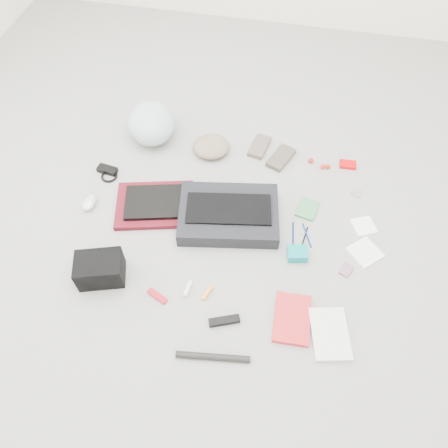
% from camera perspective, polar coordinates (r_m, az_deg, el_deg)
% --- Properties ---
extents(ground_plane, '(4.00, 4.00, 0.00)m').
position_cam_1_polar(ground_plane, '(2.24, -0.00, -0.74)').
color(ground_plane, gray).
extents(messenger_bag, '(0.56, 0.44, 0.08)m').
position_cam_1_polar(messenger_bag, '(2.25, 0.61, 1.27)').
color(messenger_bag, black).
rests_on(messenger_bag, ground_plane).
extents(bag_flap, '(0.46, 0.27, 0.01)m').
position_cam_1_polar(bag_flap, '(2.21, 0.62, 2.01)').
color(bag_flap, black).
rests_on(bag_flap, messenger_bag).
extents(laptop_sleeve, '(0.47, 0.40, 0.03)m').
position_cam_1_polar(laptop_sleeve, '(2.35, -9.01, 2.49)').
color(laptop_sleeve, '#590E19').
rests_on(laptop_sleeve, ground_plane).
extents(laptop, '(0.35, 0.29, 0.02)m').
position_cam_1_polar(laptop, '(2.33, -9.08, 2.86)').
color(laptop, black).
rests_on(laptop, laptop_sleeve).
extents(bike_helmet, '(0.38, 0.42, 0.21)m').
position_cam_1_polar(bike_helmet, '(2.67, -9.45, 12.93)').
color(bike_helmet, '#AACECD').
rests_on(bike_helmet, ground_plane).
extents(beanie, '(0.24, 0.23, 0.07)m').
position_cam_1_polar(beanie, '(2.58, -1.67, 10.09)').
color(beanie, '#827059').
rests_on(beanie, ground_plane).
extents(mitten_left, '(0.12, 0.19, 0.03)m').
position_cam_1_polar(mitten_left, '(2.62, 4.64, 10.05)').
color(mitten_left, '#61544C').
rests_on(mitten_left, ground_plane).
extents(mitten_right, '(0.16, 0.21, 0.03)m').
position_cam_1_polar(mitten_right, '(2.57, 7.43, 8.57)').
color(mitten_right, '#534841').
rests_on(mitten_right, ground_plane).
extents(power_brick, '(0.12, 0.07, 0.03)m').
position_cam_1_polar(power_brick, '(2.57, -14.99, 6.85)').
color(power_brick, black).
rests_on(power_brick, ground_plane).
extents(cable_coil, '(0.11, 0.11, 0.01)m').
position_cam_1_polar(cable_coil, '(2.55, -14.76, 6.08)').
color(cable_coil, black).
rests_on(cable_coil, ground_plane).
extents(mouse, '(0.07, 0.11, 0.04)m').
position_cam_1_polar(mouse, '(2.43, -17.18, 2.67)').
color(mouse, silver).
rests_on(mouse, ground_plane).
extents(camera_bag, '(0.25, 0.21, 0.14)m').
position_cam_1_polar(camera_bag, '(2.12, -15.89, -5.70)').
color(camera_bag, black).
rests_on(camera_bag, ground_plane).
extents(multitool, '(0.11, 0.07, 0.02)m').
position_cam_1_polar(multitool, '(2.07, -8.71, -9.29)').
color(multitool, '#A90E1D').
rests_on(multitool, ground_plane).
extents(toiletry_tube_white, '(0.03, 0.08, 0.02)m').
position_cam_1_polar(toiletry_tube_white, '(2.07, -4.77, -8.42)').
color(toiletry_tube_white, silver).
rests_on(toiletry_tube_white, ground_plane).
extents(toiletry_tube_orange, '(0.05, 0.08, 0.02)m').
position_cam_1_polar(toiletry_tube_orange, '(2.05, -2.28, -9.01)').
color(toiletry_tube_orange, orange).
rests_on(toiletry_tube_orange, ground_plane).
extents(u_lock, '(0.14, 0.08, 0.03)m').
position_cam_1_polar(u_lock, '(1.99, 0.03, -12.52)').
color(u_lock, black).
rests_on(u_lock, ground_plane).
extents(bike_pump, '(0.32, 0.07, 0.03)m').
position_cam_1_polar(bike_pump, '(1.93, -1.44, -16.96)').
color(bike_pump, black).
rests_on(bike_pump, ground_plane).
extents(book_red, '(0.17, 0.25, 0.02)m').
position_cam_1_polar(book_red, '(2.02, 8.88, -12.11)').
color(book_red, red).
rests_on(book_red, ground_plane).
extents(book_white, '(0.21, 0.27, 0.03)m').
position_cam_1_polar(book_white, '(2.02, 13.64, -13.77)').
color(book_white, silver).
rests_on(book_white, ground_plane).
extents(notepad, '(0.12, 0.15, 0.02)m').
position_cam_1_polar(notepad, '(2.36, 10.81, 1.95)').
color(notepad, '#3B8347').
rests_on(notepad, ground_plane).
extents(pen_blue, '(0.03, 0.16, 0.01)m').
position_cam_1_polar(pen_blue, '(2.25, 9.02, -1.38)').
color(pen_blue, navy).
rests_on(pen_blue, ground_plane).
extents(pen_black, '(0.03, 0.13, 0.01)m').
position_cam_1_polar(pen_black, '(2.25, 10.48, -1.70)').
color(pen_black, black).
rests_on(pen_black, ground_plane).
extents(pen_navy, '(0.06, 0.14, 0.01)m').
position_cam_1_polar(pen_navy, '(2.26, 10.77, -1.47)').
color(pen_navy, navy).
rests_on(pen_navy, ground_plane).
extents(accordion_wallet, '(0.11, 0.10, 0.05)m').
position_cam_1_polar(accordion_wallet, '(2.17, 9.56, -3.84)').
color(accordion_wallet, '#098F96').
rests_on(accordion_wallet, ground_plane).
extents(card_deck, '(0.07, 0.08, 0.01)m').
position_cam_1_polar(card_deck, '(2.19, 15.65, -5.80)').
color(card_deck, gray).
rests_on(card_deck, ground_plane).
extents(napkin_top, '(0.15, 0.15, 0.01)m').
position_cam_1_polar(napkin_top, '(2.37, 17.80, -0.25)').
color(napkin_top, white).
rests_on(napkin_top, ground_plane).
extents(napkin_bottom, '(0.19, 0.19, 0.01)m').
position_cam_1_polar(napkin_bottom, '(2.28, 17.95, -3.52)').
color(napkin_bottom, white).
rests_on(napkin_bottom, ground_plane).
extents(lollipop_a, '(0.03, 0.03, 0.03)m').
position_cam_1_polar(lollipop_a, '(2.58, 11.28, 8.15)').
color(lollipop_a, '#B21C1D').
rests_on(lollipop_a, ground_plane).
extents(lollipop_b, '(0.04, 0.04, 0.03)m').
position_cam_1_polar(lollipop_b, '(2.57, 12.80, 7.35)').
color(lollipop_b, red).
rests_on(lollipop_b, ground_plane).
extents(lollipop_c, '(0.03, 0.03, 0.02)m').
position_cam_1_polar(lollipop_c, '(2.57, 13.46, 7.32)').
color(lollipop_c, '#BC2206').
rests_on(lollipop_c, ground_plane).
extents(altoids_tin, '(0.10, 0.06, 0.02)m').
position_cam_1_polar(altoids_tin, '(2.62, 15.86, 7.48)').
color(altoids_tin, red).
rests_on(altoids_tin, ground_plane).
extents(stamp_sheet, '(0.08, 0.08, 0.00)m').
position_cam_1_polar(stamp_sheet, '(2.50, 16.98, 4.03)').
color(stamp_sheet, '#A27F8D').
rests_on(stamp_sheet, ground_plane).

